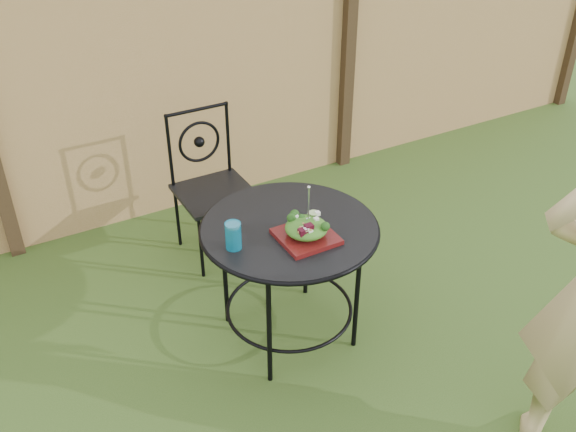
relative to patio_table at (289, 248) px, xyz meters
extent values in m
plane|color=#274516|center=(0.10, -0.58, -0.59)|extent=(60.00, 60.00, 0.00)
cube|color=tan|center=(0.10, 1.62, 0.31)|extent=(8.00, 0.05, 1.80)
cube|color=black|center=(1.40, 1.57, 0.36)|extent=(0.09, 0.09, 1.90)
cylinder|color=black|center=(0.00, 0.00, 0.13)|extent=(0.90, 0.90, 0.02)
torus|color=black|center=(0.00, 0.00, 0.12)|extent=(0.92, 0.92, 0.02)
torus|color=black|center=(0.00, 0.00, -0.41)|extent=(0.70, 0.70, 0.02)
cylinder|color=black|center=(0.26, 0.26, -0.23)|extent=(0.03, 0.03, 0.71)
cylinder|color=black|center=(-0.26, 0.26, -0.23)|extent=(0.03, 0.03, 0.71)
cylinder|color=black|center=(-0.26, -0.26, -0.23)|extent=(0.03, 0.03, 0.71)
cylinder|color=black|center=(0.26, -0.26, -0.23)|extent=(0.03, 0.03, 0.71)
cube|color=black|center=(-0.02, 0.92, -0.14)|extent=(0.46, 0.46, 0.03)
cylinder|color=black|center=(-0.02, 1.13, 0.35)|extent=(0.42, 0.02, 0.02)
torus|color=black|center=(-0.02, 1.13, 0.13)|extent=(0.28, 0.02, 0.28)
cylinder|color=black|center=(-0.22, 0.72, -0.37)|extent=(0.02, 0.02, 0.44)
cylinder|color=black|center=(0.18, 0.72, -0.37)|extent=(0.02, 0.02, 0.44)
cylinder|color=black|center=(-0.22, 1.12, -0.37)|extent=(0.02, 0.02, 0.44)
cylinder|color=black|center=(0.18, 1.12, -0.37)|extent=(0.02, 0.02, 0.44)
cylinder|color=black|center=(-0.22, 1.13, 0.11)|extent=(0.02, 0.02, 0.50)
cylinder|color=black|center=(0.18, 1.13, 0.11)|extent=(0.02, 0.02, 0.50)
cube|color=#411009|center=(0.02, -0.14, 0.15)|extent=(0.27, 0.27, 0.02)
ellipsoid|color=#235614|center=(0.02, -0.14, 0.20)|extent=(0.21, 0.21, 0.08)
cylinder|color=silver|center=(0.03, -0.14, 0.33)|extent=(0.01, 0.01, 0.18)
cylinder|color=#0B6584|center=(-0.33, -0.03, 0.21)|extent=(0.08, 0.08, 0.14)
camera|label=1|loc=(-1.33, -2.36, 1.94)|focal=40.00mm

